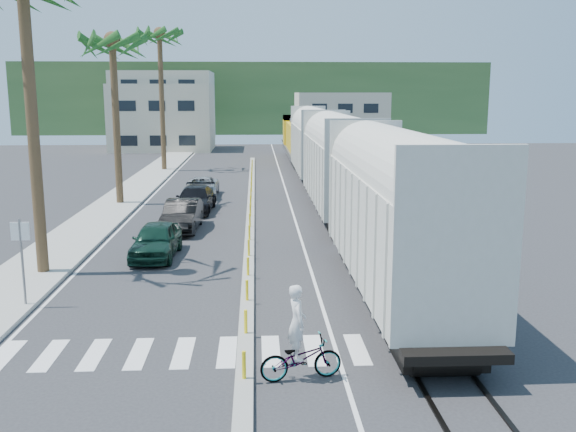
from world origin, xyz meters
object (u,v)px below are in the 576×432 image
object	(u,v)px
street_sign	(21,250)
car_second	(182,215)
car_lead	(156,240)
cyclist	(300,350)

from	to	relation	value
street_sign	car_second	size ratio (longest dim) A/B	0.62
car_lead	car_second	bearing A→B (deg)	87.22
car_lead	car_second	xyz separation A→B (m)	(0.50, 5.50, 0.03)
car_second	cyclist	world-z (taller)	cyclist
cyclist	car_lead	bearing A→B (deg)	12.73
street_sign	car_lead	world-z (taller)	street_sign
car_lead	car_second	world-z (taller)	car_second
street_sign	car_second	distance (m)	12.65
street_sign	car_lead	xyz separation A→B (m)	(3.32, 6.50, -1.21)
street_sign	cyclist	distance (m)	10.50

